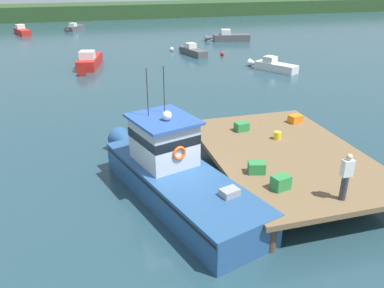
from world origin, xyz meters
TOP-DOWN VIEW (x-y plane):
  - ground_plane at (0.00, 0.00)m, footprint 200.00×200.00m
  - dock at (4.80, 0.00)m, footprint 6.00×9.00m
  - main_fishing_boat at (0.03, -0.11)m, footprint 4.81×9.90m
  - crate_stack_near_edge at (3.94, 2.63)m, footprint 0.66×0.52m
  - crate_stack_mid_dock at (3.21, -2.60)m, footprint 0.69×0.57m
  - crate_single_far at (6.85, 2.90)m, footprint 0.70×0.58m
  - crate_single_by_cleat at (2.90, -1.34)m, footprint 0.69×0.57m
  - bait_bucket at (5.08, 1.28)m, footprint 0.32×0.32m
  - deckhand_by_the_boat at (4.83, -3.75)m, footprint 0.36×0.22m
  - moored_boat_far_left at (-2.26, 22.91)m, footprint 2.55×6.16m
  - moored_boat_far_right at (-10.22, 45.34)m, footprint 2.65×4.90m
  - moored_boat_off_the_point at (-3.37, 47.18)m, footprint 2.92×3.93m
  - moored_boat_mid_harbor at (8.13, 25.86)m, footprint 2.00×4.54m
  - moored_boat_outer_mooring at (12.98, 17.45)m, footprint 3.20×4.44m
  - moored_boat_near_channel at (14.62, 32.69)m, footprint 5.54×2.21m
  - mooring_buoy_outer at (10.91, 24.56)m, footprint 0.42×0.42m
  - mooring_buoy_spare_mooring at (6.53, 28.30)m, footprint 0.43×0.43m
  - far_shoreline at (0.00, 62.00)m, footprint 120.00×8.00m

SIDE VIEW (x-z plane):
  - ground_plane at x=0.00m, z-range 0.00..0.00m
  - mooring_buoy_outer at x=10.91m, z-range 0.00..0.42m
  - mooring_buoy_spare_mooring at x=6.53m, z-range 0.00..0.43m
  - moored_boat_off_the_point at x=-3.37m, z-range -0.16..0.89m
  - moored_boat_mid_harbor at x=8.13m, z-range -0.18..0.96m
  - moored_boat_outer_mooring at x=12.98m, z-range -0.18..1.00m
  - moored_boat_far_right at x=-10.22m, z-range -0.19..1.05m
  - moored_boat_near_channel at x=14.62m, z-range -0.22..1.17m
  - moored_boat_far_left at x=-2.26m, z-range -0.24..1.30m
  - main_fishing_boat at x=0.03m, z-range -1.39..3.41m
  - dock at x=4.80m, z-range 0.47..1.67m
  - far_shoreline at x=0.00m, z-range 0.00..2.40m
  - bait_bucket at x=5.08m, z-range 1.20..1.54m
  - crate_single_far at x=6.85m, z-range 1.20..1.57m
  - crate_stack_near_edge at x=3.94m, z-range 1.20..1.59m
  - crate_single_by_cleat at x=2.90m, z-range 1.20..1.62m
  - crate_stack_mid_dock at x=3.21m, z-range 1.20..1.68m
  - deckhand_by_the_boat at x=4.83m, z-range 1.24..2.87m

